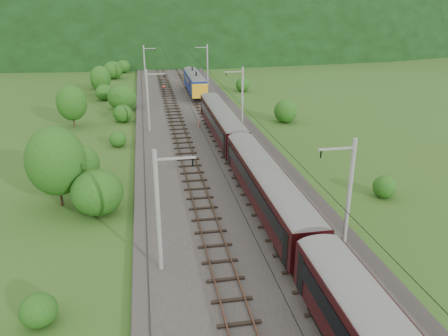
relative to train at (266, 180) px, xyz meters
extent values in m
plane|color=#35531A|center=(-2.40, -6.30, -3.19)|extent=(600.00, 600.00, 0.00)
cube|color=#38332D|center=(-2.40, 3.70, -3.04)|extent=(14.00, 220.00, 0.30)
cube|color=#533323|center=(-5.52, 3.70, -2.69)|extent=(0.08, 220.00, 0.15)
cube|color=#533323|center=(-4.08, 3.70, -2.69)|extent=(0.08, 220.00, 0.15)
cube|color=black|center=(-4.80, 3.70, -2.83)|extent=(2.40, 220.00, 0.12)
cube|color=#533323|center=(-0.72, 3.70, -2.69)|extent=(0.08, 220.00, 0.15)
cube|color=#533323|center=(0.72, 3.70, -2.69)|extent=(0.08, 220.00, 0.15)
cube|color=black|center=(0.00, 3.70, -2.83)|extent=(2.40, 220.00, 0.12)
cylinder|color=gray|center=(-8.60, -6.30, 1.11)|extent=(0.28, 0.28, 8.00)
cube|color=gray|center=(-7.40, -6.30, 4.51)|extent=(2.40, 0.12, 0.12)
cylinder|color=black|center=(-6.40, -6.30, 4.21)|extent=(0.10, 0.10, 0.50)
cylinder|color=gray|center=(-8.60, 25.70, 1.11)|extent=(0.28, 0.28, 8.00)
cube|color=gray|center=(-7.40, 25.70, 4.51)|extent=(2.40, 0.12, 0.12)
cylinder|color=black|center=(-6.40, 25.70, 4.21)|extent=(0.10, 0.10, 0.50)
cylinder|color=gray|center=(-8.60, 57.70, 1.11)|extent=(0.28, 0.28, 8.00)
cube|color=gray|center=(-7.40, 57.70, 4.51)|extent=(2.40, 0.12, 0.12)
cylinder|color=black|center=(-6.40, 57.70, 4.21)|extent=(0.10, 0.10, 0.50)
cylinder|color=gray|center=(-8.60, 89.70, 1.11)|extent=(0.28, 0.28, 8.00)
cube|color=gray|center=(-7.40, 89.70, 4.51)|extent=(2.40, 0.12, 0.12)
cylinder|color=black|center=(-6.40, 89.70, 4.21)|extent=(0.10, 0.10, 0.50)
cylinder|color=gray|center=(-8.60, 121.70, 1.11)|extent=(0.28, 0.28, 8.00)
cube|color=gray|center=(-7.40, 121.70, 4.51)|extent=(2.40, 0.12, 0.12)
cylinder|color=black|center=(-6.40, 121.70, 4.21)|extent=(0.10, 0.10, 0.50)
cylinder|color=gray|center=(3.80, -6.30, 1.11)|extent=(0.28, 0.28, 8.00)
cube|color=gray|center=(2.60, -6.30, 4.51)|extent=(2.40, 0.12, 0.12)
cylinder|color=black|center=(1.60, -6.30, 4.21)|extent=(0.10, 0.10, 0.50)
cylinder|color=gray|center=(3.80, 25.70, 1.11)|extent=(0.28, 0.28, 8.00)
cube|color=gray|center=(2.60, 25.70, 4.51)|extent=(2.40, 0.12, 0.12)
cylinder|color=black|center=(1.60, 25.70, 4.21)|extent=(0.10, 0.10, 0.50)
cylinder|color=gray|center=(3.80, 57.70, 1.11)|extent=(0.28, 0.28, 8.00)
cube|color=gray|center=(2.60, 57.70, 4.51)|extent=(2.40, 0.12, 0.12)
cylinder|color=black|center=(1.60, 57.70, 4.21)|extent=(0.10, 0.10, 0.50)
cylinder|color=gray|center=(3.80, 89.70, 1.11)|extent=(0.28, 0.28, 8.00)
cube|color=gray|center=(2.60, 89.70, 4.51)|extent=(2.40, 0.12, 0.12)
cylinder|color=black|center=(1.60, 89.70, 4.21)|extent=(0.10, 0.10, 0.50)
cylinder|color=gray|center=(3.80, 121.70, 1.11)|extent=(0.28, 0.28, 8.00)
cube|color=gray|center=(2.60, 121.70, 4.51)|extent=(2.40, 0.12, 0.12)
cylinder|color=black|center=(1.60, 121.70, 4.21)|extent=(0.10, 0.10, 0.50)
cylinder|color=black|center=(-4.80, 3.70, 3.91)|extent=(0.03, 198.00, 0.03)
cylinder|color=black|center=(0.00, 3.70, 3.91)|extent=(0.03, 198.00, 0.03)
ellipsoid|color=black|center=(-2.40, 253.70, -3.19)|extent=(504.00, 360.00, 244.00)
cube|color=black|center=(0.00, -13.48, -2.22)|extent=(1.94, 2.82, 0.79)
cube|color=black|center=(0.00, -0.12, -0.50)|extent=(2.56, 19.40, 2.65)
cylinder|color=slate|center=(0.00, -0.12, 0.69)|extent=(2.56, 19.30, 2.56)
cube|color=black|center=(-1.30, -0.12, -0.18)|extent=(0.05, 17.07, 1.01)
cube|color=black|center=(1.30, -0.12, -0.18)|extent=(0.05, 17.07, 1.01)
cube|color=black|center=(0.00, -6.91, -2.22)|extent=(1.94, 2.82, 0.79)
cube|color=black|center=(0.00, 6.67, -2.22)|extent=(1.94, 2.82, 0.79)
cube|color=black|center=(0.00, 20.03, -0.50)|extent=(2.56, 19.40, 2.65)
cylinder|color=slate|center=(0.00, 20.03, 0.69)|extent=(2.56, 19.30, 2.56)
cube|color=black|center=(-1.30, 20.03, -0.18)|extent=(0.05, 17.07, 1.01)
cube|color=black|center=(1.30, 20.03, -0.18)|extent=(0.05, 17.07, 1.01)
cube|color=black|center=(0.00, 13.24, -2.22)|extent=(1.94, 2.82, 0.79)
cube|color=black|center=(0.00, 26.82, -2.22)|extent=(1.94, 2.82, 0.79)
cube|color=navy|center=(0.00, 48.11, -0.50)|extent=(2.56, 15.87, 2.65)
cylinder|color=slate|center=(0.00, 48.11, 0.69)|extent=(2.56, 15.79, 2.56)
cube|color=black|center=(-1.30, 48.11, -0.18)|extent=(0.05, 13.97, 1.01)
cube|color=black|center=(1.30, 48.11, -0.18)|extent=(0.05, 13.97, 1.01)
cube|color=black|center=(0.00, 42.56, -2.22)|extent=(1.94, 2.82, 0.79)
cube|color=black|center=(0.00, 53.67, -2.22)|extent=(1.94, 2.82, 0.79)
cube|color=gold|center=(0.00, 55.85, -0.68)|extent=(2.61, 0.50, 2.38)
cube|color=gold|center=(0.00, 40.37, -0.68)|extent=(2.61, 0.50, 2.38)
cube|color=black|center=(0.00, 51.11, 1.31)|extent=(0.08, 1.60, 0.79)
cylinder|color=red|center=(-2.53, 56.88, -2.16)|extent=(0.15, 0.15, 1.45)
cylinder|color=red|center=(-2.01, 26.25, -2.24)|extent=(0.14, 0.14, 1.29)
cylinder|color=black|center=(-5.57, 47.55, -1.99)|extent=(0.13, 0.13, 1.79)
sphere|color=red|center=(-5.57, 47.55, -1.05)|extent=(0.21, 0.21, 0.21)
ellipsoid|color=#234D14|center=(-15.25, -9.96, -2.29)|extent=(2.00, 2.00, 1.80)
ellipsoid|color=#234D14|center=(-13.21, 3.00, -1.31)|extent=(4.16, 4.16, 3.75)
ellipsoid|color=#234D14|center=(-15.62, 10.29, -1.35)|extent=(4.08, 4.08, 3.67)
ellipsoid|color=#234D14|center=(-12.43, 20.71, -2.26)|extent=(2.06, 2.06, 1.85)
ellipsoid|color=#234D14|center=(-12.21, 32.15, -1.94)|extent=(2.76, 2.76, 2.49)
ellipsoid|color=#234D14|center=(-12.50, 39.67, -1.15)|extent=(4.53, 4.53, 4.08)
ellipsoid|color=#234D14|center=(-15.88, 47.84, -1.81)|extent=(3.07, 3.07, 2.76)
ellipsoid|color=#234D14|center=(-17.71, 58.82, -1.77)|extent=(3.14, 3.14, 2.83)
ellipsoid|color=#234D14|center=(-15.60, 70.56, -1.25)|extent=(4.30, 4.30, 3.87)
ellipsoid|color=#234D14|center=(-13.63, 78.97, -1.65)|extent=(3.41, 3.41, 3.07)
ellipsoid|color=#234D14|center=(-13.28, 86.55, -2.06)|extent=(2.50, 2.50, 2.25)
cylinder|color=black|center=(-16.44, 5.06, -1.30)|extent=(0.24, 0.24, 3.77)
ellipsoid|color=#234D14|center=(-16.44, 5.06, 0.85)|extent=(4.84, 4.84, 5.81)
cylinder|color=black|center=(-18.78, 30.75, -1.60)|extent=(0.24, 0.24, 3.17)
ellipsoid|color=#234D14|center=(-18.78, 30.75, 0.21)|extent=(4.08, 4.08, 4.89)
cylinder|color=black|center=(-16.73, 52.54, -1.75)|extent=(0.24, 0.24, 2.88)
ellipsoid|color=#234D14|center=(-16.73, 52.54, -0.10)|extent=(3.71, 3.71, 4.45)
ellipsoid|color=#234D14|center=(11.30, 1.71, -2.27)|extent=(2.03, 2.03, 1.83)
ellipsoid|color=#234D14|center=(10.61, 27.75, -1.69)|extent=(3.32, 3.32, 2.99)
ellipsoid|color=#234D14|center=(9.59, 51.00, -2.00)|extent=(2.65, 2.65, 2.38)
camera|label=1|loc=(-8.92, -30.38, 13.11)|focal=35.00mm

